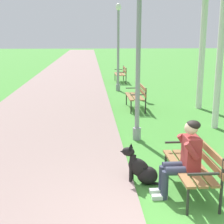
{
  "coord_description": "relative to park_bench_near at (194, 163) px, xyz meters",
  "views": [
    {
      "loc": [
        -1.08,
        -3.71,
        2.52
      ],
      "look_at": [
        -0.62,
        3.07,
        0.9
      ],
      "focal_mm": 51.82,
      "sensor_mm": 36.0,
      "label": 1
    }
  ],
  "objects": [
    {
      "name": "person_seated_on_near_bench",
      "position": [
        -0.21,
        -0.11,
        0.17
      ],
      "size": [
        0.74,
        0.49,
        1.25
      ],
      "color": "#33384C",
      "rests_on": "ground"
    },
    {
      "name": "park_bench_far",
      "position": [
        0.05,
        12.8,
        0.0
      ],
      "size": [
        0.55,
        1.5,
        0.85
      ],
      "color": "olive",
      "rests_on": "ground"
    },
    {
      "name": "park_bench_mid",
      "position": [
        -0.04,
        6.18,
        0.0
      ],
      "size": [
        0.55,
        1.5,
        0.85
      ],
      "color": "olive",
      "rests_on": "ground"
    },
    {
      "name": "paved_path",
      "position": [
        -3.01,
        22.93,
        -0.49
      ],
      "size": [
        4.16,
        60.0,
        0.04
      ],
      "primitive_type": "cube",
      "color": "gray",
      "rests_on": "ground"
    },
    {
      "name": "lamp_post_mid",
      "position": [
        -0.37,
        10.04,
        1.5
      ],
      "size": [
        0.24,
        0.24,
        3.89
      ],
      "color": "gray",
      "rests_on": "ground"
    },
    {
      "name": "dog_black",
      "position": [
        -0.8,
        0.38,
        -0.25
      ],
      "size": [
        0.81,
        0.42,
        0.71
      ],
      "color": "black",
      "rests_on": "ground"
    },
    {
      "name": "lamp_post_near",
      "position": [
        -0.53,
        2.8,
        1.92
      ],
      "size": [
        0.24,
        0.24,
        4.71
      ],
      "color": "gray",
      "rests_on": "ground"
    },
    {
      "name": "park_bench_near",
      "position": [
        0.0,
        0.0,
        0.0
      ],
      "size": [
        0.55,
        1.5,
        0.85
      ],
      "color": "olive",
      "rests_on": "ground"
    }
  ]
}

